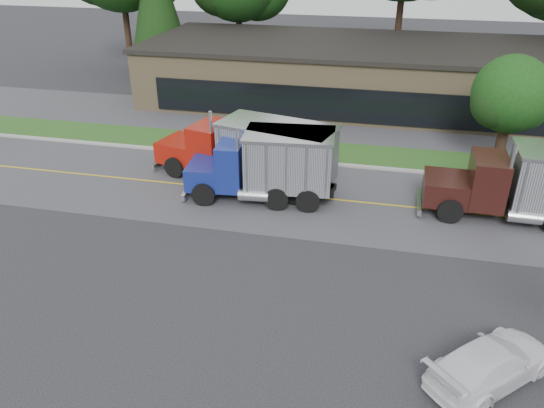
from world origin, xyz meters
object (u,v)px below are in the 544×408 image
at_px(dump_truck_maroon, 543,183).
at_px(rally_car, 491,362).
at_px(dump_truck_blue, 269,164).
at_px(dump_truck_red, 253,151).

height_order(dump_truck_maroon, rally_car, dump_truck_maroon).
distance_m(dump_truck_maroon, rally_car, 11.02).
xyz_separation_m(dump_truck_blue, dump_truck_maroon, (12.12, 0.50, 0.01)).
bearing_deg(dump_truck_maroon, dump_truck_blue, 3.33).
bearing_deg(rally_car, dump_truck_blue, -2.17).
distance_m(dump_truck_red, dump_truck_maroon, 13.27).
xyz_separation_m(dump_truck_red, rally_car, (9.95, -11.35, -1.19)).
bearing_deg(dump_truck_maroon, rally_car, 73.51).
bearing_deg(dump_truck_maroon, dump_truck_red, -2.95).
relative_size(dump_truck_blue, rally_car, 1.66).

